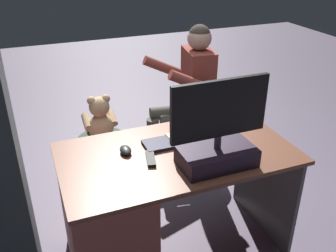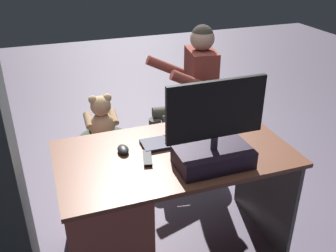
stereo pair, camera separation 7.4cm
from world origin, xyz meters
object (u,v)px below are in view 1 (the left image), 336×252
Objects in this scene: monitor at (218,141)px; person at (189,89)px; tv_remote at (151,159)px; teddy_bear at (100,119)px; cup at (211,126)px; visitor_chair at (196,134)px; desk at (122,214)px; office_chair_teddy at (104,161)px; computer_mouse at (126,150)px; keyboard at (179,140)px.

person is at bearing -107.26° from monitor.
teddy_bear reaches higher than tv_remote.
visitor_chair is (-0.29, -0.78, -0.51)m from cup.
desk is 2.79× the size of office_chair_teddy.
visitor_chair is at bearing -135.49° from computer_mouse.
visitor_chair is at bearing -172.06° from teddy_bear.
cup is (-0.60, -0.11, 0.39)m from desk.
keyboard is 1.05m from visitor_chair.
tv_remote is (0.30, -0.16, -0.13)m from monitor.
office_chair_teddy is 0.35m from teddy_bear.
tv_remote is 0.45× the size of teddy_bear.
tv_remote is 0.33× the size of office_chair_teddy.
computer_mouse is 0.21× the size of visitor_chair.
tv_remote is (-0.10, 0.12, -0.01)m from computer_mouse.
desk is 0.53m from keyboard.
keyboard is 0.89m from person.
office_chair_teddy and visitor_chair have the same top height.
teddy_bear reaches higher than office_chair_teddy.
teddy_bear is (-0.00, -0.01, 0.35)m from office_chair_teddy.
monitor is 1.22× the size of keyboard.
cup reaches higher than teddy_bear.
tv_remote is at bearing 131.19° from computer_mouse.
desk is 1.08× the size of person.
keyboard is 4.00× the size of cup.
monitor is at bearing 67.65° from cup.
person is at bearing -117.94° from keyboard.
person reaches higher than cup.
keyboard is at bearing -136.74° from tv_remote.
visitor_chair is at bearing -134.71° from desk.
visitor_chair is (-0.82, -0.13, 0.00)m from office_chair_teddy.
person reaches higher than monitor.
desk is at bearing -21.99° from monitor.
computer_mouse reaches higher than keyboard.
office_chair_teddy is (0.10, -0.80, -0.47)m from tv_remote.
teddy_bear is (0.10, -0.81, -0.12)m from tv_remote.
person is (0.08, 0.01, 0.43)m from visitor_chair.
desk is 8.55× the size of tv_remote.
office_chair_teddy is at bearing -95.03° from desk.
person is (-0.81, -0.89, 0.31)m from desk.
desk reaches higher than office_chair_teddy.
computer_mouse is at bearing 1.08° from keyboard.
keyboard is 0.77m from teddy_bear.
visitor_chair is (-0.42, -1.09, -0.59)m from monitor.
visitor_chair is at bearing -110.91° from monitor.
office_chair_teddy is 0.87m from person.
person is (-0.74, -0.10, 0.09)m from teddy_bear.
computer_mouse is 0.53m from cup.
office_chair_teddy is (0.40, -0.96, -0.60)m from monitor.
tv_remote reaches higher than office_chair_teddy.
teddy_bear is at bearing -90.00° from office_chair_teddy.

